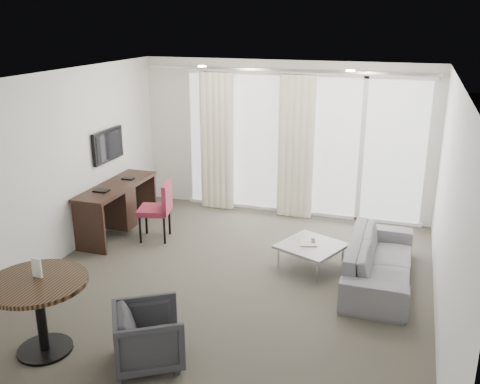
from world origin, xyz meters
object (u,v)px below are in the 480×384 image
(round_table, at_px, (41,316))
(rattan_chair_b, at_px, (404,166))
(desk_chair, at_px, (154,211))
(sofa, at_px, (380,261))
(desk, at_px, (118,209))
(rattan_chair_a, at_px, (343,167))
(coffee_table, at_px, (311,256))
(tub_armchair, at_px, (149,336))

(round_table, bearing_deg, rattan_chair_b, 64.41)
(desk_chair, height_order, sofa, desk_chair)
(desk_chair, xyz_separation_m, round_table, (0.24, -2.99, -0.05))
(round_table, xyz_separation_m, rattan_chair_b, (3.28, 6.85, 0.05))
(desk, bearing_deg, desk_chair, -2.40)
(desk_chair, height_order, round_table, desk_chair)
(rattan_chair_a, bearing_deg, coffee_table, -103.62)
(round_table, relative_size, rattan_chair_a, 1.17)
(desk_chair, relative_size, round_table, 0.91)
(tub_armchair, xyz_separation_m, sofa, (2.02, 2.45, -0.01))
(tub_armchair, relative_size, rattan_chair_a, 0.78)
(tub_armchair, bearing_deg, desk_chair, -6.21)
(desk_chair, xyz_separation_m, rattan_chair_b, (3.53, 3.86, -0.00))
(desk_chair, relative_size, tub_armchair, 1.37)
(sofa, relative_size, rattan_chair_b, 2.23)
(sofa, bearing_deg, tub_armchair, 140.55)
(rattan_chair_a, bearing_deg, desk, -145.90)
(tub_armchair, height_order, sofa, tub_armchair)
(desk, distance_m, round_table, 3.15)
(rattan_chair_b, bearing_deg, coffee_table, -100.80)
(desk_chair, bearing_deg, round_table, -98.87)
(desk, height_order, coffee_table, desk)
(round_table, xyz_separation_m, rattan_chair_a, (2.13, 6.51, 0.03))
(round_table, relative_size, rattan_chair_b, 1.11)
(desk_chair, xyz_separation_m, coffee_table, (2.47, -0.26, -0.28))
(coffee_table, bearing_deg, desk_chair, 174.07)
(rattan_chair_b, bearing_deg, desk, -133.86)
(desk_chair, distance_m, tub_armchair, 3.15)
(round_table, relative_size, coffee_table, 1.31)
(round_table, bearing_deg, rattan_chair_a, 71.86)
(desk, height_order, round_table, round_table)
(round_table, relative_size, tub_armchair, 1.51)
(sofa, xyz_separation_m, rattan_chair_a, (-1.01, 3.90, 0.13))
(coffee_table, bearing_deg, desk, 174.81)
(desk_chair, bearing_deg, tub_armchair, -77.81)
(sofa, distance_m, rattan_chair_a, 4.03)
(tub_armchair, distance_m, rattan_chair_a, 6.44)
(sofa, bearing_deg, desk, 84.27)
(desk_chair, relative_size, rattan_chair_b, 1.01)
(tub_armchair, bearing_deg, round_table, 66.14)
(sofa, distance_m, rattan_chair_b, 4.24)
(tub_armchair, bearing_deg, coffee_table, -55.18)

